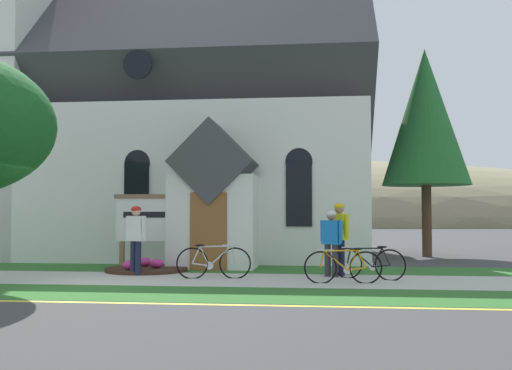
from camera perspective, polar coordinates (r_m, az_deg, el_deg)
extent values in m
plane|color=#3D3D3F|center=(16.68, -12.99, -7.97)|extent=(140.00, 140.00, 0.00)
cube|color=#B7B5AD|center=(14.68, -15.99, -8.66)|extent=(32.00, 2.65, 0.01)
cube|color=#2D6628|center=(12.50, -20.23, -9.68)|extent=(32.00, 2.16, 0.01)
cube|color=#2D6628|center=(17.00, -12.78, -7.86)|extent=(24.00, 2.34, 0.01)
cube|color=yellow|center=(11.42, -23.03, -10.32)|extent=(28.00, 0.16, 0.01)
cube|color=white|center=(22.11, -8.15, -0.26)|extent=(13.95, 8.43, 4.95)
cube|color=#424247|center=(22.64, -8.09, 10.03)|extent=(14.45, 8.59, 8.59)
cube|color=white|center=(16.65, -4.10, -3.56)|extent=(2.40, 1.60, 2.60)
cube|color=#424247|center=(16.71, -4.08, 2.11)|extent=(2.40, 1.80, 2.40)
cube|color=brown|center=(15.85, -4.64, -4.51)|extent=(1.00, 0.06, 2.10)
cube|color=black|center=(18.02, -11.53, -0.90)|extent=(0.76, 0.06, 1.90)
cone|color=black|center=(18.07, -11.50, 2.11)|extent=(0.80, 0.06, 0.80)
cube|color=black|center=(17.17, 4.19, -0.86)|extent=(0.76, 0.06, 1.90)
cone|color=black|center=(17.22, 4.18, 2.30)|extent=(0.80, 0.06, 0.80)
cylinder|color=black|center=(18.56, -11.41, 11.39)|extent=(0.90, 0.06, 0.90)
cube|color=#7F6047|center=(16.65, -12.89, -6.65)|extent=(0.12, 0.12, 0.77)
cube|color=#7F6047|center=(16.26, -7.00, -6.79)|extent=(0.12, 0.12, 0.77)
cube|color=white|center=(16.39, -9.96, -3.35)|extent=(2.05, 0.20, 1.17)
cube|color=#7F6047|center=(16.40, -9.94, -1.10)|extent=(2.17, 0.24, 0.12)
cube|color=black|center=(16.35, -9.99, -2.86)|extent=(1.64, 0.10, 0.16)
cylinder|color=#382319|center=(15.89, -10.60, -8.08)|extent=(2.15, 2.15, 0.10)
ellipsoid|color=#CC338C|center=(15.77, -9.63, -7.51)|extent=(0.36, 0.36, 0.24)
ellipsoid|color=#CC338C|center=(16.27, -10.78, -7.35)|extent=(0.36, 0.36, 0.24)
ellipsoid|color=#CC338C|center=(15.40, -12.15, -7.61)|extent=(0.36, 0.36, 0.24)
torus|color=black|center=(13.22, 10.61, -7.91)|extent=(0.73, 0.10, 0.73)
torus|color=black|center=(13.10, 6.28, -7.98)|extent=(0.73, 0.10, 0.73)
cylinder|color=orange|center=(13.12, 7.76, -7.28)|extent=(0.54, 0.08, 0.44)
cylinder|color=orange|center=(13.12, 8.23, -6.33)|extent=(0.74, 0.10, 0.06)
cylinder|color=orange|center=(13.17, 9.36, -7.22)|extent=(0.25, 0.06, 0.45)
cylinder|color=orange|center=(13.19, 9.75, -8.04)|extent=(0.40, 0.07, 0.09)
cylinder|color=orange|center=(13.19, 10.22, -7.09)|extent=(0.21, 0.05, 0.40)
cylinder|color=orange|center=(13.09, 6.45, -7.19)|extent=(0.12, 0.05, 0.37)
ellipsoid|color=black|center=(13.16, 9.82, -6.13)|extent=(0.25, 0.10, 0.05)
cylinder|color=silver|center=(13.08, 6.62, -6.31)|extent=(0.44, 0.06, 0.03)
cylinder|color=silver|center=(13.17, 8.89, -8.17)|extent=(0.18, 0.03, 0.18)
torus|color=black|center=(14.00, -6.22, -7.59)|extent=(0.75, 0.14, 0.75)
torus|color=black|center=(13.95, -2.04, -7.61)|extent=(0.75, 0.14, 0.75)
cylinder|color=#B7B7BC|center=(13.95, -3.46, -6.89)|extent=(0.55, 0.11, 0.49)
cylinder|color=#B7B7BC|center=(13.93, -3.92, -5.97)|extent=(0.75, 0.14, 0.05)
cylinder|color=#B7B7BC|center=(13.96, -5.01, -6.90)|extent=(0.26, 0.07, 0.46)
cylinder|color=#B7B7BC|center=(13.98, -5.38, -7.70)|extent=(0.41, 0.09, 0.09)
cylinder|color=#B7B7BC|center=(13.97, -5.84, -6.78)|extent=(0.22, 0.07, 0.41)
cylinder|color=#B7B7BC|center=(13.94, -2.21, -6.79)|extent=(0.12, 0.05, 0.41)
ellipsoid|color=black|center=(13.95, -5.46, -5.86)|extent=(0.25, 0.11, 0.05)
cylinder|color=silver|center=(13.92, -2.37, -5.87)|extent=(0.44, 0.09, 0.03)
cylinder|color=silver|center=(13.98, -4.55, -7.82)|extent=(0.18, 0.04, 0.18)
torus|color=black|center=(13.90, 12.90, -7.60)|extent=(0.70, 0.32, 0.74)
torus|color=black|center=(14.22, 8.86, -7.52)|extent=(0.70, 0.32, 0.74)
cylinder|color=black|center=(14.09, 10.21, -6.95)|extent=(0.53, 0.25, 0.43)
cylinder|color=black|center=(14.04, 10.64, -6.07)|extent=(0.72, 0.33, 0.07)
cylinder|color=black|center=(13.97, 11.70, -6.91)|extent=(0.25, 0.13, 0.45)
cylinder|color=black|center=(13.96, 12.08, -7.70)|extent=(0.40, 0.19, 0.09)
cylinder|color=black|center=(13.91, 12.52, -6.81)|extent=(0.22, 0.12, 0.40)
cylinder|color=black|center=(14.19, 9.02, -6.82)|extent=(0.12, 0.08, 0.36)
ellipsoid|color=black|center=(13.92, 12.14, -5.90)|extent=(0.25, 0.17, 0.05)
cylinder|color=silver|center=(14.17, 9.17, -6.03)|extent=(0.42, 0.20, 0.03)
cylinder|color=silver|center=(14.02, 11.27, -7.79)|extent=(0.17, 0.09, 0.18)
cylinder|color=#2D2D33|center=(14.35, 7.70, -7.31)|extent=(0.15, 0.15, 0.79)
cylinder|color=#2D2D33|center=(14.45, 6.97, -7.28)|extent=(0.15, 0.15, 0.79)
cube|color=blue|center=(14.36, 7.32, -4.58)|extent=(0.49, 0.40, 0.58)
sphere|color=#936B51|center=(14.35, 7.31, -3.02)|extent=(0.20, 0.20, 0.20)
ellipsoid|color=silver|center=(14.35, 7.31, -2.79)|extent=(0.31, 0.33, 0.14)
cylinder|color=blue|center=(14.19, 8.21, -4.48)|extent=(0.09, 0.11, 0.52)
cylinder|color=blue|center=(14.53, 6.45, -4.44)|extent=(0.09, 0.12, 0.52)
cylinder|color=#191E38|center=(14.81, 7.92, -6.98)|extent=(0.15, 0.15, 0.88)
cylinder|color=#191E38|center=(14.68, 8.32, -7.01)|extent=(0.15, 0.15, 0.88)
cube|color=yellow|center=(14.71, 8.10, -4.02)|extent=(0.46, 0.52, 0.65)
sphere|color=#936B51|center=(14.70, 8.09, -2.32)|extent=(0.23, 0.23, 0.23)
ellipsoid|color=gold|center=(14.70, 8.09, -2.08)|extent=(0.37, 0.36, 0.16)
cylinder|color=yellow|center=(14.97, 7.51, -3.88)|extent=(0.09, 0.19, 0.59)
cylinder|color=yellow|center=(14.45, 8.72, -3.92)|extent=(0.09, 0.22, 0.59)
cylinder|color=#191E38|center=(14.86, -11.38, -7.00)|extent=(0.15, 0.15, 0.85)
cylinder|color=#191E38|center=(14.96, -11.83, -6.97)|extent=(0.15, 0.15, 0.85)
cube|color=silver|center=(14.87, -11.58, -4.16)|extent=(0.52, 0.38, 0.62)
sphere|color=tan|center=(14.87, -11.56, -2.54)|extent=(0.22, 0.22, 0.22)
ellipsoid|color=red|center=(14.87, -11.56, -2.31)|extent=(0.32, 0.35, 0.15)
cylinder|color=silver|center=(14.65, -10.84, -4.07)|extent=(0.09, 0.17, 0.57)
cylinder|color=silver|center=(15.10, -12.29, -4.01)|extent=(0.09, 0.14, 0.56)
cylinder|color=#4C3823|center=(21.45, 16.25, -3.38)|extent=(0.34, 0.34, 2.51)
cone|color=#23662D|center=(21.71, 16.12, 6.39)|extent=(3.07, 3.07, 4.86)
ellipsoid|color=#847A5B|center=(80.96, 2.30, -3.74)|extent=(106.01, 51.39, 16.86)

